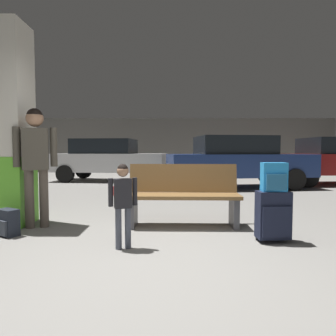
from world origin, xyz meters
The scene contains 12 objects.
ground_plane centered at (0.00, 4.00, -0.05)m, with size 18.00×18.00×0.10m, color gray.
garage_back_wall centered at (0.00, 12.86, 1.40)m, with size 18.00×0.12×2.80m, color slate.
structural_pillar centered at (-2.07, 1.62, 1.44)m, with size 0.57×0.57×2.91m.
bench centered at (0.47, 1.55, 0.44)m, with size 1.61×0.57×0.89m.
suitcase centered at (1.50, 0.76, 0.32)m, with size 0.39×0.25×0.60m.
backpack_bright centered at (1.50, 0.76, 0.77)m, with size 0.28×0.20×0.34m.
child centered at (-0.25, 0.52, 0.58)m, with size 0.31×0.18×0.94m.
adult centered at (-1.60, 1.42, 1.03)m, with size 0.54×0.30×1.67m.
backpack_dark_floor centered at (-1.80, 1.02, 0.17)m, with size 0.32×0.29×0.34m.
parked_car_near centered at (2.28, 5.99, 0.81)m, with size 4.28×2.20×1.51m.
parked_car_side centered at (5.68, 6.95, 0.81)m, with size 4.22×2.05×1.51m.
parked_car_far centered at (-1.93, 8.02, 0.81)m, with size 4.26×2.14×1.51m.
Camera 1 is at (0.25, -2.69, 1.08)m, focal length 31.54 mm.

